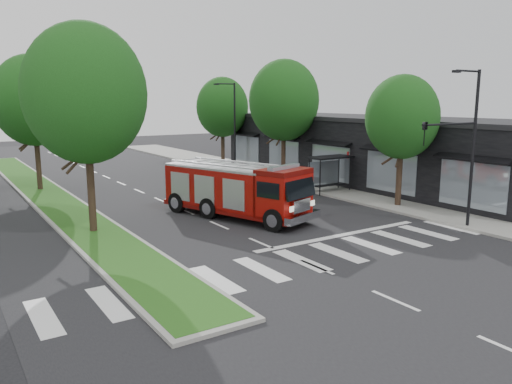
# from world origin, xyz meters

# --- Properties ---
(ground) EXTENTS (140.00, 140.00, 0.00)m
(ground) POSITION_xyz_m (0.00, 0.00, 0.00)
(ground) COLOR black
(ground) RESTS_ON ground
(sidewalk_right) EXTENTS (5.00, 80.00, 0.15)m
(sidewalk_right) POSITION_xyz_m (12.50, 10.00, 0.07)
(sidewalk_right) COLOR gray
(sidewalk_right) RESTS_ON ground
(median) EXTENTS (3.00, 50.00, 0.15)m
(median) POSITION_xyz_m (-6.00, 18.00, 0.08)
(median) COLOR gray
(median) RESTS_ON ground
(storefront_row) EXTENTS (8.00, 30.00, 5.00)m
(storefront_row) POSITION_xyz_m (17.00, 10.00, 2.50)
(storefront_row) COLOR black
(storefront_row) RESTS_ON ground
(bus_shelter) EXTENTS (3.20, 1.60, 2.61)m
(bus_shelter) POSITION_xyz_m (11.20, 8.15, 2.04)
(bus_shelter) COLOR black
(bus_shelter) RESTS_ON ground
(tree_right_near) EXTENTS (4.40, 4.40, 8.05)m
(tree_right_near) POSITION_xyz_m (11.50, 2.00, 5.51)
(tree_right_near) COLOR black
(tree_right_near) RESTS_ON ground
(tree_right_mid) EXTENTS (5.60, 5.60, 9.72)m
(tree_right_mid) POSITION_xyz_m (11.50, 14.00, 6.49)
(tree_right_mid) COLOR black
(tree_right_mid) RESTS_ON ground
(tree_right_far) EXTENTS (5.00, 5.00, 8.73)m
(tree_right_far) POSITION_xyz_m (11.50, 24.00, 5.84)
(tree_right_far) COLOR black
(tree_right_far) RESTS_ON ground
(tree_median_near) EXTENTS (5.80, 5.80, 10.16)m
(tree_median_near) POSITION_xyz_m (-6.00, 6.00, 6.81)
(tree_median_near) COLOR black
(tree_median_near) RESTS_ON ground
(tree_median_far) EXTENTS (5.60, 5.60, 9.72)m
(tree_median_far) POSITION_xyz_m (-6.00, 20.00, 6.49)
(tree_median_far) COLOR black
(tree_median_far) RESTS_ON ground
(streetlight_right_near) EXTENTS (4.08, 0.22, 8.00)m
(streetlight_right_near) POSITION_xyz_m (9.61, -3.50, 4.67)
(streetlight_right_near) COLOR black
(streetlight_right_near) RESTS_ON ground
(streetlight_right_far) EXTENTS (2.11, 0.20, 8.00)m
(streetlight_right_far) POSITION_xyz_m (10.35, 20.00, 4.48)
(streetlight_right_far) COLOR black
(streetlight_right_far) RESTS_ON ground
(fire_engine) EXTENTS (5.53, 9.67, 3.22)m
(fire_engine) POSITION_xyz_m (1.74, 5.15, 1.54)
(fire_engine) COLOR #570704
(fire_engine) RESTS_ON ground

